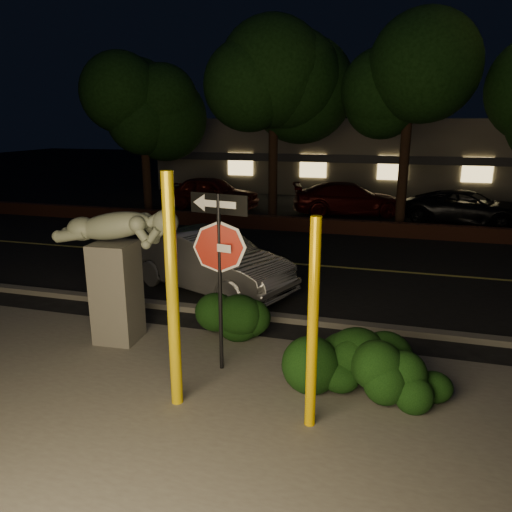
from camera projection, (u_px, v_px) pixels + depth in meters
The scene contains 22 objects.
ground at pixel (321, 241), 16.81m from camera, with size 90.00×90.00×0.00m, color black.
patio at pixel (197, 428), 6.60m from camera, with size 14.00×6.00×0.02m, color #4C4944.
road at pixel (305, 265), 14.02m from camera, with size 80.00×8.00×0.01m, color black.
lane_marking at pixel (305, 264), 14.02m from camera, with size 80.00×0.12×0.01m, color #B0A846.
curb at pixel (269, 317), 10.20m from camera, with size 80.00×0.25×0.12m, color #4C4944.
brick_wall at pixel (327, 226), 17.95m from camera, with size 40.00×0.35×0.50m, color #4C2318.
parking_lot at pixel (344, 207), 23.30m from camera, with size 40.00×12.00×0.01m, color black.
building at pixel (360, 153), 30.18m from camera, with size 22.00×10.20×4.00m.
tree_far_a at pixel (141, 84), 20.28m from camera, with size 4.60×4.60×7.43m.
tree_far_b at pixel (274, 62), 18.83m from camera, with size 5.20×5.20×8.41m.
tree_far_c at pixel (411, 68), 17.25m from camera, with size 4.80×4.80×7.84m.
yellow_pole_left at pixel (173, 294), 6.77m from camera, with size 0.17×0.17×3.33m, color #E1BA0C.
yellow_pole_right at pixel (313, 327), 6.31m from camera, with size 0.14×0.14×2.85m, color #F8BF00.
signpost at pixel (219, 248), 7.65m from camera, with size 0.97×0.21×2.89m.
sculpture at pixel (116, 261), 8.85m from camera, with size 2.33×0.76×2.49m.
hedge_center at pixel (239, 312), 9.25m from camera, with size 1.97×0.92×1.03m, color black.
hedge_right at pixel (352, 353), 7.49m from camera, with size 1.75×0.94×1.15m, color black.
hedge_far_right at pixel (404, 375), 7.06m from camera, with size 1.33×0.83×0.92m, color black.
silver_sedan at pixel (208, 261), 11.83m from camera, with size 1.51×4.32×1.42m, color #B0B0B5.
parked_car_red at pixel (212, 193), 22.69m from camera, with size 1.73×4.30×1.46m, color maroon.
parked_car_darkred at pixel (349, 199), 21.20m from camera, with size 1.93×4.74×1.38m, color #400909.
parked_car_dark at pixel (468, 208), 19.35m from camera, with size 2.14×4.63×1.29m, color black.
Camera 1 is at (2.32, -6.33, 3.96)m, focal length 35.00 mm.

